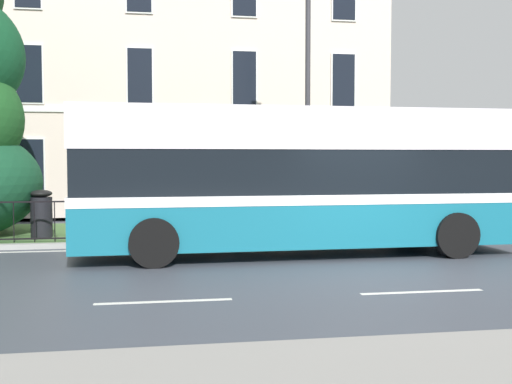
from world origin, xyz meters
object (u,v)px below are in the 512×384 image
street_lamp_post (308,71)px  georgian_townhouse (185,69)px  single_decker_bus (298,179)px  litter_bin (41,213)px

street_lamp_post → georgian_townhouse: bearing=105.0°
single_decker_bus → street_lamp_post: (1.00, 3.10, 2.78)m
single_decker_bus → street_lamp_post: street_lamp_post is taller
single_decker_bus → litter_bin: 6.64m
single_decker_bus → georgian_townhouse: bearing=96.2°
georgian_townhouse → litter_bin: bearing=-112.0°
single_decker_bus → street_lamp_post: 4.28m
georgian_townhouse → single_decker_bus: size_ratio=1.50×
litter_bin → street_lamp_post: bearing=1.1°
street_lamp_post → litter_bin: (-6.86, -0.13, -3.71)m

